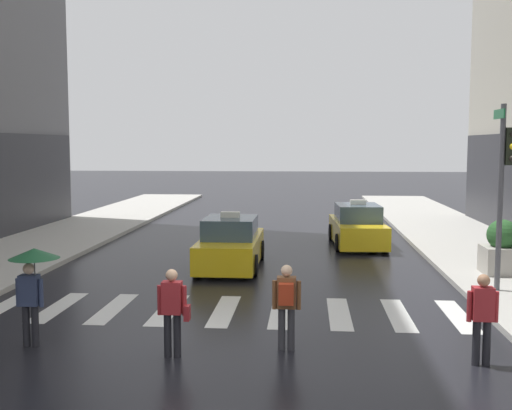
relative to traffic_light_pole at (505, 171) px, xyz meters
The scene contains 10 objects.
ground_plane 9.20m from the traffic_light_pole, 144.18° to the right, with size 160.00×160.00×0.00m, color black.
crosswalk_markings 7.96m from the traffic_light_pole, 163.74° to the right, with size 11.30×2.80×0.01m.
traffic_light_pole is the anchor object (origin of this frame).
taxi_lead 8.49m from the traffic_light_pole, 157.01° to the left, with size 1.94×4.54×1.80m.
taxi_second 8.74m from the traffic_light_pole, 111.62° to the left, with size 2.11×4.62×1.80m.
pedestrian_with_umbrella 11.54m from the traffic_light_pole, 154.49° to the right, with size 0.96×0.96×1.94m.
pedestrian_with_backpack 7.54m from the traffic_light_pole, 138.89° to the right, with size 0.55×0.43×1.65m.
pedestrian_with_handbag 9.44m from the traffic_light_pole, 144.86° to the right, with size 0.60×0.24×1.65m.
pedestrian_plain_coat 6.05m from the traffic_light_pole, 110.20° to the right, with size 0.55×0.24×1.65m.
planter_near_corner 3.29m from the traffic_light_pole, 72.91° to the left, with size 1.10×1.10×1.60m.
Camera 1 is at (1.93, -11.18, 3.92)m, focal length 43.32 mm.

